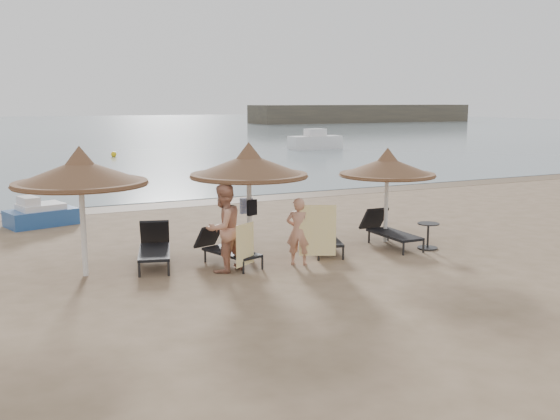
% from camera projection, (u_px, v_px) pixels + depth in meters
% --- Properties ---
extents(ground, '(160.00, 160.00, 0.00)m').
position_uv_depth(ground, '(257.00, 271.00, 13.52)').
color(ground, '#8D7358').
rests_on(ground, ground).
extents(sea, '(200.00, 140.00, 0.03)m').
position_uv_depth(sea, '(21.00, 128.00, 84.51)').
color(sea, slate).
rests_on(sea, ground).
extents(wet_sand_strip, '(200.00, 1.60, 0.01)m').
position_uv_depth(wet_sand_strip, '(150.00, 206.00, 21.86)').
color(wet_sand_strip, brown).
rests_on(wet_sand_strip, ground).
extents(palapa_left, '(2.76, 2.76, 2.74)m').
position_uv_depth(palapa_left, '(80.00, 173.00, 12.77)').
color(palapa_left, white).
rests_on(palapa_left, ground).
extents(palapa_center, '(2.74, 2.74, 2.72)m').
position_uv_depth(palapa_center, '(249.00, 166.00, 14.27)').
color(palapa_center, white).
rests_on(palapa_center, ground).
extents(palapa_right, '(2.49, 2.49, 2.47)m').
position_uv_depth(palapa_right, '(387.00, 167.00, 15.98)').
color(palapa_right, white).
rests_on(palapa_right, ground).
extents(lounger_far_left, '(1.18, 2.12, 0.90)m').
position_uv_depth(lounger_far_left, '(154.00, 246.00, 14.06)').
color(lounger_far_left, black).
rests_on(lounger_far_left, ground).
extents(lounger_near_left, '(1.11, 1.89, 0.81)m').
position_uv_depth(lounger_near_left, '(225.00, 248.00, 14.09)').
color(lounger_near_left, black).
rests_on(lounger_near_left, ground).
extents(lounger_near_right, '(1.20, 2.03, 0.86)m').
position_uv_depth(lounger_near_right, '(322.00, 234.00, 15.38)').
color(lounger_near_right, black).
rests_on(lounger_near_right, ground).
extents(lounger_far_right, '(0.67, 1.98, 0.88)m').
position_uv_depth(lounger_far_right, '(388.00, 230.00, 15.89)').
color(lounger_far_right, black).
rests_on(lounger_far_right, ground).
extents(side_table, '(0.54, 0.54, 0.65)m').
position_uv_depth(side_table, '(428.00, 237.00, 15.51)').
color(side_table, black).
rests_on(side_table, ground).
extents(person_left, '(1.20, 1.03, 2.21)m').
position_uv_depth(person_left, '(223.00, 221.00, 13.30)').
color(person_left, tan).
rests_on(person_left, ground).
extents(person_right, '(0.97, 0.90, 1.77)m').
position_uv_depth(person_right, '(299.00, 226.00, 13.90)').
color(person_right, tan).
rests_on(person_right, ground).
extents(towel_left, '(0.56, 0.37, 0.91)m').
position_uv_depth(towel_left, '(245.00, 245.00, 13.23)').
color(towel_left, yellow).
rests_on(towel_left, ground).
extents(towel_right, '(0.76, 0.36, 1.15)m').
position_uv_depth(towel_right, '(318.00, 231.00, 13.85)').
color(towel_right, yellow).
rests_on(towel_right, ground).
extents(bag_patterned, '(0.29, 0.10, 0.37)m').
position_uv_depth(bag_patterned, '(246.00, 206.00, 14.60)').
color(bag_patterned, silver).
rests_on(bag_patterned, ground).
extents(bag_dark, '(0.27, 0.17, 0.36)m').
position_uv_depth(bag_dark, '(252.00, 207.00, 14.29)').
color(bag_dark, black).
rests_on(bag_dark, ground).
extents(pedal_boat, '(2.15, 1.61, 0.89)m').
position_uv_depth(pedal_boat, '(40.00, 214.00, 18.42)').
color(pedal_boat, '#264F91').
rests_on(pedal_boat, ground).
extents(buoy_mid, '(0.36, 0.36, 0.36)m').
position_uv_depth(buoy_mid, '(114.00, 154.00, 40.95)').
color(buoy_mid, yellow).
rests_on(buoy_mid, ground).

